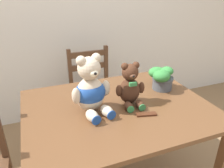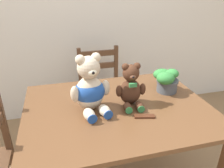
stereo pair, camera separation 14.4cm
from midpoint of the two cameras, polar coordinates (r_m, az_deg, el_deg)
name	(u,v)px [view 2 (the right image)]	position (r m, az deg, el deg)	size (l,w,h in m)	color
wall_back	(86,6)	(2.55, -5.08, 19.52)	(8.00, 0.04, 2.60)	silver
dining_table	(118,118)	(1.57, 4.14, -9.02)	(1.26, 0.97, 0.77)	brown
wooden_chair_behind	(101,91)	(2.42, -1.20, -1.77)	(0.45, 0.38, 0.91)	brown
teddy_bear_left	(90,89)	(1.40, -2.86, -1.27)	(0.27, 0.30, 0.38)	beige
teddy_bear_right	(131,87)	(1.49, 7.71, -0.93)	(0.21, 0.21, 0.30)	#472819
potted_plant	(166,80)	(1.74, 16.29, 1.04)	(0.19, 0.22, 0.18)	#4C5156
chocolate_bar	(145,116)	(1.42, 11.42, -8.36)	(0.13, 0.04, 0.01)	#472314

